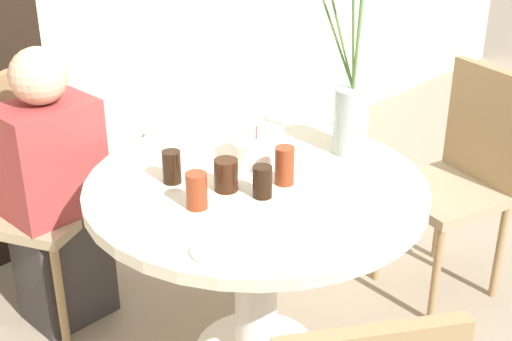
% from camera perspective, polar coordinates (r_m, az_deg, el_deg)
% --- Properties ---
extents(dining_table, '(1.11, 1.11, 0.71)m').
position_cam_1_polar(dining_table, '(2.37, 0.00, -4.08)').
color(dining_table, beige).
rests_on(dining_table, ground_plane).
extents(chair_left_flank, '(0.53, 0.53, 0.93)m').
position_cam_1_polar(chair_left_flank, '(2.80, -18.50, -1.44)').
color(chair_left_flank, '#9E896B').
rests_on(chair_left_flank, ground_plane).
extents(chair_far_back, '(0.49, 0.49, 0.93)m').
position_cam_1_polar(chair_far_back, '(2.92, 16.13, 0.05)').
color(chair_far_back, '#9E896B').
rests_on(chair_far_back, ground_plane).
extents(birthday_cake, '(0.19, 0.19, 0.12)m').
position_cam_1_polar(birthday_cake, '(2.44, 0.04, 1.71)').
color(birthday_cake, white).
rests_on(birthday_cake, dining_table).
extents(flower_vase, '(0.28, 0.28, 0.75)m').
position_cam_1_polar(flower_vase, '(2.45, 7.44, 6.27)').
color(flower_vase, '#9EB2AD').
rests_on(flower_vase, dining_table).
extents(side_plate, '(0.17, 0.17, 0.01)m').
position_cam_1_polar(side_plate, '(1.94, -2.84, -6.37)').
color(side_plate, silver).
rests_on(side_plate, dining_table).
extents(drink_glass_0, '(0.06, 0.06, 0.13)m').
position_cam_1_polar(drink_glass_0, '(2.27, 2.30, 0.40)').
color(drink_glass_0, maroon).
rests_on(drink_glass_0, dining_table).
extents(drink_glass_1, '(0.08, 0.08, 0.10)m').
position_cam_1_polar(drink_glass_1, '(2.23, -2.41, -0.36)').
color(drink_glass_1, '#33190C').
rests_on(drink_glass_1, dining_table).
extents(drink_glass_2, '(0.06, 0.06, 0.10)m').
position_cam_1_polar(drink_glass_2, '(2.19, 0.52, -0.90)').
color(drink_glass_2, black).
rests_on(drink_glass_2, dining_table).
extents(drink_glass_3, '(0.06, 0.06, 0.11)m').
position_cam_1_polar(drink_glass_3, '(2.29, -6.76, 0.29)').
color(drink_glass_3, black).
rests_on(drink_glass_3, dining_table).
extents(drink_glass_4, '(0.07, 0.07, 0.11)m').
position_cam_1_polar(drink_glass_4, '(2.13, -4.78, -1.61)').
color(drink_glass_4, maroon).
rests_on(drink_glass_4, dining_table).
extents(person_boy, '(0.34, 0.24, 1.09)m').
position_cam_1_polar(person_boy, '(2.72, -15.75, -2.27)').
color(person_boy, '#383333').
rests_on(person_boy, ground_plane).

